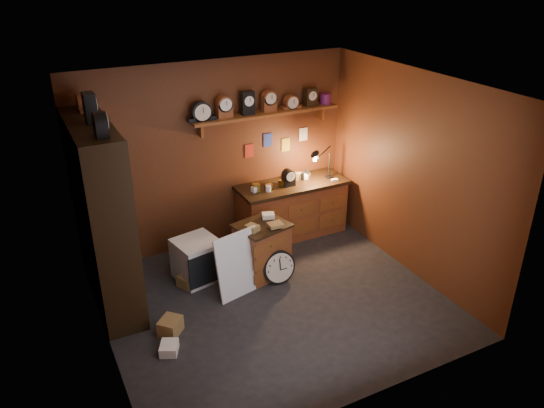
% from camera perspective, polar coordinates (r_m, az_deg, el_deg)
% --- Properties ---
extents(floor, '(4.00, 4.00, 0.00)m').
position_cam_1_polar(floor, '(6.74, 0.29, -10.51)').
color(floor, black).
rests_on(floor, ground).
extents(room_shell, '(4.02, 3.62, 2.71)m').
position_cam_1_polar(room_shell, '(6.01, 0.24, 3.56)').
color(room_shell, '#552A14').
rests_on(room_shell, ground).
extents(shelving_unit, '(0.47, 1.60, 2.58)m').
position_cam_1_polar(shelving_unit, '(6.47, -18.08, -0.64)').
color(shelving_unit, black).
rests_on(shelving_unit, ground).
extents(workbench, '(1.67, 0.66, 1.36)m').
position_cam_1_polar(workbench, '(8.05, 2.17, -0.23)').
color(workbench, brown).
rests_on(workbench, ground).
extents(low_cabinet, '(0.76, 0.69, 0.84)m').
position_cam_1_polar(low_cabinet, '(7.08, -1.06, -4.68)').
color(low_cabinet, brown).
rests_on(low_cabinet, ground).
extents(big_round_clock, '(0.46, 0.16, 0.46)m').
position_cam_1_polar(big_round_clock, '(7.00, 0.73, -6.81)').
color(big_round_clock, black).
rests_on(big_round_clock, ground).
extents(white_panel, '(0.67, 0.32, 0.85)m').
position_cam_1_polar(white_panel, '(6.93, -3.51, -9.44)').
color(white_panel, silver).
rests_on(white_panel, ground).
extents(mini_fridge, '(0.63, 0.65, 0.56)m').
position_cam_1_polar(mini_fridge, '(7.12, -8.02, -5.95)').
color(mini_fridge, silver).
rests_on(mini_fridge, ground).
extents(floor_box_a, '(0.32, 0.30, 0.15)m').
position_cam_1_polar(floor_box_a, '(7.10, -8.98, -8.07)').
color(floor_box_a, olive).
rests_on(floor_box_a, ground).
extents(floor_box_b, '(0.26, 0.28, 0.11)m').
position_cam_1_polar(floor_box_b, '(6.09, -11.00, -14.97)').
color(floor_box_b, white).
rests_on(floor_box_b, ground).
extents(floor_box_c, '(0.33, 0.33, 0.19)m').
position_cam_1_polar(floor_box_c, '(6.32, -10.88, -12.80)').
color(floor_box_c, olive).
rests_on(floor_box_c, ground).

